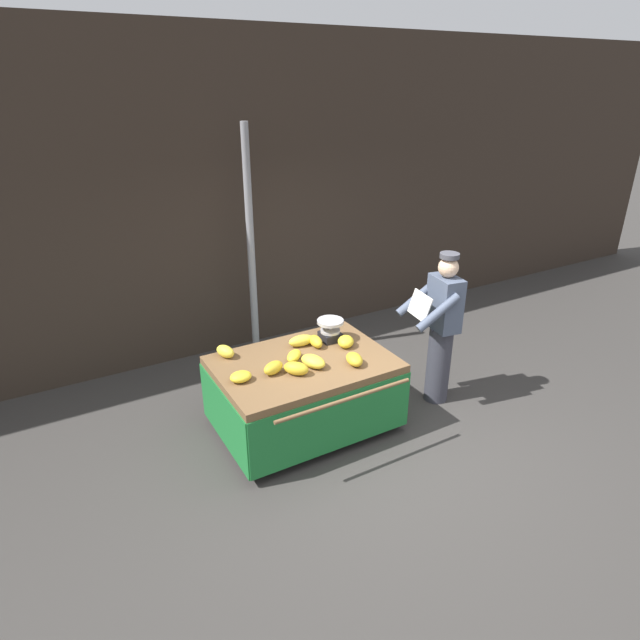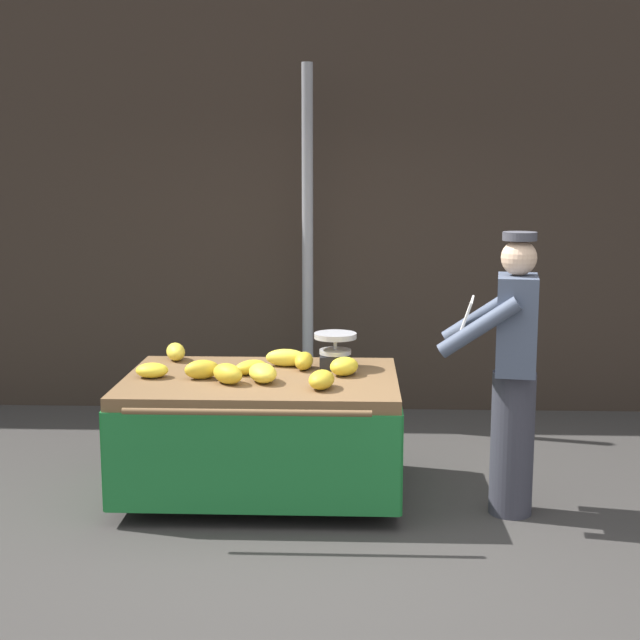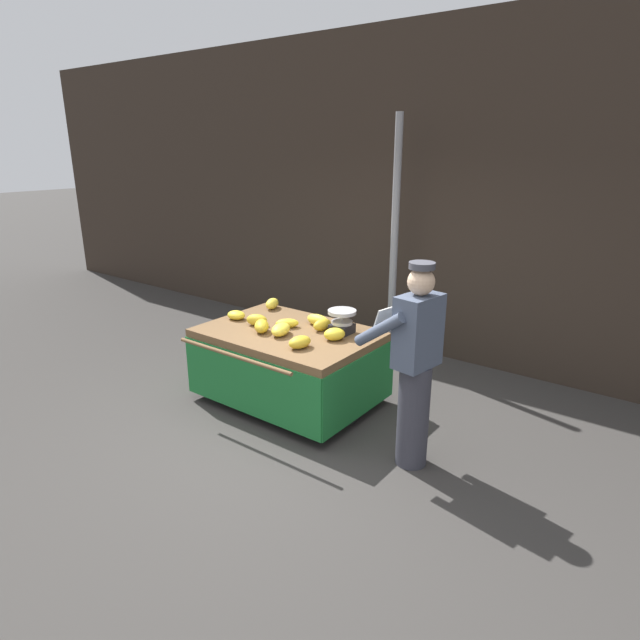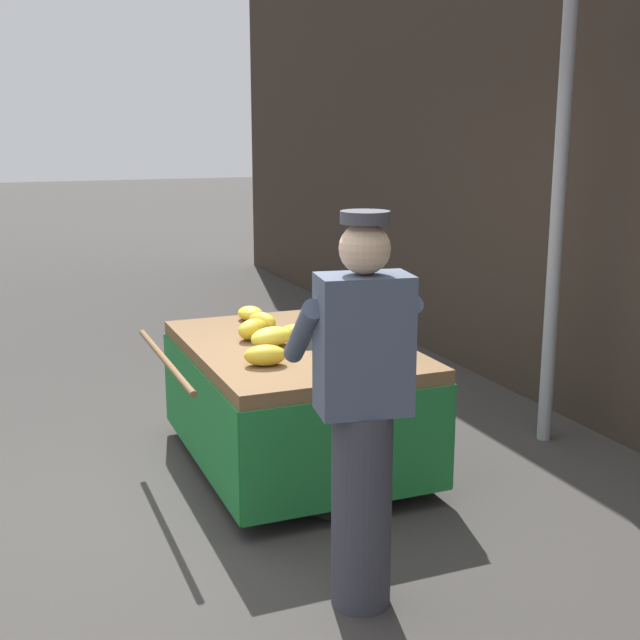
{
  "view_description": "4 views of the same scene",
  "coord_description": "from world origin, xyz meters",
  "px_view_note": "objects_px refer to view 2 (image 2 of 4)",
  "views": [
    {
      "loc": [
        -2.7,
        -3.43,
        3.32
      ],
      "look_at": [
        -0.3,
        0.75,
        1.15
      ],
      "focal_mm": 30.09,
      "sensor_mm": 36.0,
      "label": 1
    },
    {
      "loc": [
        0.07,
        -4.85,
        2.08
      ],
      "look_at": [
        -0.15,
        0.69,
        1.14
      ],
      "focal_mm": 50.57,
      "sensor_mm": 36.0,
      "label": 2
    },
    {
      "loc": [
        2.78,
        -3.17,
        2.54
      ],
      "look_at": [
        -0.13,
        0.68,
        0.97
      ],
      "focal_mm": 30.12,
      "sensor_mm": 36.0,
      "label": 3
    },
    {
      "loc": [
        4.03,
        -0.99,
        2.04
      ],
      "look_at": [
        -0.32,
        0.78,
        0.96
      ],
      "focal_mm": 47.09,
      "sensor_mm": 36.0,
      "label": 4
    }
  ],
  "objects_px": {
    "weighing_scale": "(335,350)",
    "banana_bunch_0": "(152,370)",
    "banana_cart": "(261,407)",
    "banana_bunch_6": "(344,366)",
    "vendor_person": "(512,373)",
    "banana_bunch_2": "(322,380)",
    "banana_bunch_9": "(202,369)",
    "banana_bunch_1": "(176,352)",
    "street_pole": "(308,248)",
    "banana_bunch_4": "(251,367)",
    "banana_bunch_3": "(228,374)",
    "banana_bunch_5": "(304,361)",
    "banana_bunch_7": "(263,373)",
    "banana_bunch_8": "(286,358)"
  },
  "relations": [
    {
      "from": "banana_cart",
      "to": "banana_bunch_2",
      "type": "distance_m",
      "value": 0.56
    },
    {
      "from": "banana_bunch_2",
      "to": "banana_bunch_5",
      "type": "relative_size",
      "value": 1.04
    },
    {
      "from": "banana_bunch_4",
      "to": "banana_bunch_8",
      "type": "xyz_separation_m",
      "value": [
        0.21,
        0.24,
        0.01
      ]
    },
    {
      "from": "banana_bunch_2",
      "to": "banana_bunch_4",
      "type": "height_order",
      "value": "banana_bunch_2"
    },
    {
      "from": "street_pole",
      "to": "banana_bunch_2",
      "type": "distance_m",
      "value": 2.11
    },
    {
      "from": "street_pole",
      "to": "banana_bunch_0",
      "type": "bearing_deg",
      "value": -116.77
    },
    {
      "from": "banana_bunch_6",
      "to": "banana_bunch_7",
      "type": "distance_m",
      "value": 0.54
    },
    {
      "from": "banana_cart",
      "to": "banana_bunch_1",
      "type": "relative_size",
      "value": 7.77
    },
    {
      "from": "banana_cart",
      "to": "banana_bunch_0",
      "type": "height_order",
      "value": "banana_bunch_0"
    },
    {
      "from": "street_pole",
      "to": "banana_bunch_5",
      "type": "xyz_separation_m",
      "value": [
        0.05,
        -1.49,
        -0.61
      ]
    },
    {
      "from": "banana_bunch_1",
      "to": "vendor_person",
      "type": "height_order",
      "value": "vendor_person"
    },
    {
      "from": "weighing_scale",
      "to": "banana_bunch_0",
      "type": "relative_size",
      "value": 1.37
    },
    {
      "from": "banana_bunch_5",
      "to": "banana_bunch_9",
      "type": "xyz_separation_m",
      "value": [
        -0.62,
        -0.29,
        0.0
      ]
    },
    {
      "from": "banana_cart",
      "to": "banana_bunch_0",
      "type": "distance_m",
      "value": 0.73
    },
    {
      "from": "banana_bunch_1",
      "to": "banana_bunch_3",
      "type": "distance_m",
      "value": 0.8
    },
    {
      "from": "banana_bunch_5",
      "to": "banana_bunch_9",
      "type": "height_order",
      "value": "banana_bunch_9"
    },
    {
      "from": "banana_bunch_6",
      "to": "banana_bunch_8",
      "type": "distance_m",
      "value": 0.46
    },
    {
      "from": "street_pole",
      "to": "banana_bunch_9",
      "type": "height_order",
      "value": "street_pole"
    },
    {
      "from": "banana_bunch_0",
      "to": "banana_bunch_2",
      "type": "xyz_separation_m",
      "value": [
        1.08,
        -0.25,
        0.01
      ]
    },
    {
      "from": "banana_bunch_3",
      "to": "banana_bunch_7",
      "type": "xyz_separation_m",
      "value": [
        0.21,
        0.05,
        -0.0
      ]
    },
    {
      "from": "weighing_scale",
      "to": "banana_bunch_6",
      "type": "relative_size",
      "value": 1.36
    },
    {
      "from": "banana_bunch_1",
      "to": "banana_bunch_5",
      "type": "height_order",
      "value": "banana_bunch_1"
    },
    {
      "from": "banana_bunch_9",
      "to": "vendor_person",
      "type": "xyz_separation_m",
      "value": [
        1.89,
        -0.18,
        0.04
      ]
    },
    {
      "from": "banana_bunch_4",
      "to": "banana_bunch_5",
      "type": "bearing_deg",
      "value": 24.35
    },
    {
      "from": "banana_bunch_1",
      "to": "banana_bunch_2",
      "type": "relative_size",
      "value": 0.97
    },
    {
      "from": "banana_bunch_3",
      "to": "banana_bunch_6",
      "type": "relative_size",
      "value": 1.18
    },
    {
      "from": "banana_bunch_6",
      "to": "vendor_person",
      "type": "distance_m",
      "value": 1.05
    },
    {
      "from": "weighing_scale",
      "to": "banana_bunch_6",
      "type": "bearing_deg",
      "value": -74.15
    },
    {
      "from": "banana_cart",
      "to": "vendor_person",
      "type": "height_order",
      "value": "vendor_person"
    },
    {
      "from": "banana_bunch_3",
      "to": "banana_bunch_9",
      "type": "bearing_deg",
      "value": 146.16
    },
    {
      "from": "banana_bunch_1",
      "to": "banana_bunch_9",
      "type": "height_order",
      "value": "same"
    },
    {
      "from": "banana_bunch_1",
      "to": "banana_bunch_2",
      "type": "xyz_separation_m",
      "value": [
        1.03,
        -0.77,
        -0.0
      ]
    },
    {
      "from": "banana_bunch_5",
      "to": "banana_bunch_9",
      "type": "distance_m",
      "value": 0.69
    },
    {
      "from": "banana_bunch_4",
      "to": "banana_bunch_9",
      "type": "xyz_separation_m",
      "value": [
        -0.29,
        -0.14,
        0.01
      ]
    },
    {
      "from": "weighing_scale",
      "to": "banana_bunch_4",
      "type": "bearing_deg",
      "value": -159.36
    },
    {
      "from": "street_pole",
      "to": "banana_bunch_6",
      "type": "height_order",
      "value": "street_pole"
    },
    {
      "from": "street_pole",
      "to": "weighing_scale",
      "type": "height_order",
      "value": "street_pole"
    },
    {
      "from": "banana_cart",
      "to": "weighing_scale",
      "type": "distance_m",
      "value": 0.62
    },
    {
      "from": "banana_bunch_2",
      "to": "banana_bunch_9",
      "type": "distance_m",
      "value": 0.79
    },
    {
      "from": "banana_bunch_5",
      "to": "banana_bunch_7",
      "type": "relative_size",
      "value": 0.81
    },
    {
      "from": "banana_bunch_6",
      "to": "weighing_scale",
      "type": "bearing_deg",
      "value": 105.85
    },
    {
      "from": "banana_bunch_0",
      "to": "banana_bunch_4",
      "type": "xyz_separation_m",
      "value": [
        0.61,
        0.12,
        -0.0
      ]
    },
    {
      "from": "weighing_scale",
      "to": "banana_bunch_7",
      "type": "distance_m",
      "value": 0.61
    },
    {
      "from": "banana_cart",
      "to": "banana_bunch_9",
      "type": "xyz_separation_m",
      "value": [
        -0.36,
        -0.08,
        0.26
      ]
    },
    {
      "from": "banana_bunch_7",
      "to": "banana_bunch_9",
      "type": "relative_size",
      "value": 1.23
    },
    {
      "from": "street_pole",
      "to": "banana_bunch_4",
      "type": "height_order",
      "value": "street_pole"
    },
    {
      "from": "street_pole",
      "to": "banana_bunch_7",
      "type": "height_order",
      "value": "street_pole"
    },
    {
      "from": "street_pole",
      "to": "banana_bunch_8",
      "type": "xyz_separation_m",
      "value": [
        -0.07,
        -1.4,
        -0.61
      ]
    },
    {
      "from": "banana_bunch_9",
      "to": "banana_bunch_4",
      "type": "bearing_deg",
      "value": 25.49
    },
    {
      "from": "banana_cart",
      "to": "banana_bunch_2",
      "type": "height_order",
      "value": "banana_bunch_2"
    }
  ]
}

